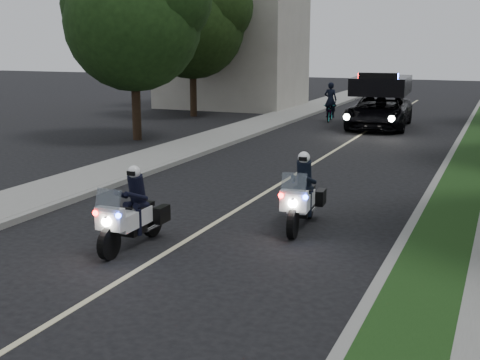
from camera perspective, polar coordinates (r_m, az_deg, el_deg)
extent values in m
plane|color=black|center=(12.34, -6.52, -6.44)|extent=(120.00, 120.00, 0.00)
cube|color=gray|center=(20.59, 17.75, 0.87)|extent=(0.20, 60.00, 0.15)
cube|color=#193814|center=(20.54, 19.69, 0.72)|extent=(1.20, 60.00, 0.16)
cube|color=gray|center=(22.78, -3.21, 2.50)|extent=(0.20, 60.00, 0.15)
cube|color=gray|center=(23.28, -5.65, 2.68)|extent=(2.00, 60.00, 0.16)
cube|color=#A8A396|center=(39.45, -0.71, 11.66)|extent=(8.00, 6.00, 7.00)
cube|color=#BFB78C|center=(21.34, 6.73, 1.57)|extent=(0.12, 50.00, 0.01)
imported|color=black|center=(30.57, 12.33, 4.61)|extent=(3.02, 5.87, 2.78)
imported|color=black|center=(32.61, 8.07, 5.24)|extent=(0.80, 1.73, 0.87)
imported|color=black|center=(32.61, 8.07, 5.24)|extent=(0.64, 0.43, 1.76)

